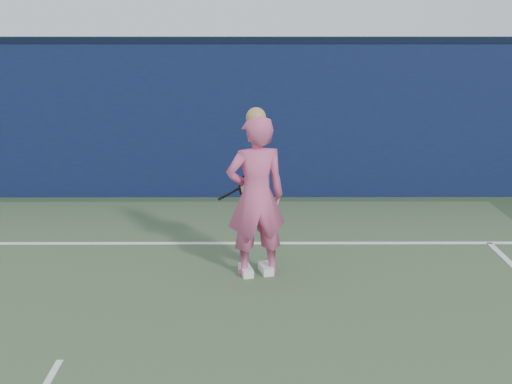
{
  "coord_description": "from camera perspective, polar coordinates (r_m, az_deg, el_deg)",
  "views": [
    {
      "loc": [
        1.69,
        -3.99,
        2.88
      ],
      "look_at": [
        1.71,
        2.97,
        0.99
      ],
      "focal_mm": 45.0,
      "sensor_mm": 36.0,
      "label": 1
    }
  ],
  "objects": [
    {
      "name": "backstop_wall",
      "position": [
        10.75,
        -9.27,
        6.25
      ],
      "size": [
        24.0,
        0.4,
        2.5
      ],
      "primitive_type": "cube",
      "color": "#0E143D",
      "rests_on": "ground"
    },
    {
      "name": "wall_cap",
      "position": [
        10.63,
        -9.58,
        13.18
      ],
      "size": [
        24.0,
        0.42,
        0.1
      ],
      "primitive_type": "cube",
      "color": "black",
      "rests_on": "backstop_wall"
    },
    {
      "name": "player",
      "position": [
        7.23,
        -0.0,
        -0.39
      ],
      "size": [
        0.77,
        0.6,
        1.95
      ],
      "rotation": [
        0.0,
        0.0,
        3.39
      ],
      "color": "#D15182",
      "rests_on": "ground"
    },
    {
      "name": "racket",
      "position": [
        7.69,
        -1.04,
        0.47
      ],
      "size": [
        0.44,
        0.36,
        0.29
      ],
      "rotation": [
        0.0,
        0.0,
        0.57
      ],
      "color": "black",
      "rests_on": "ground"
    }
  ]
}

